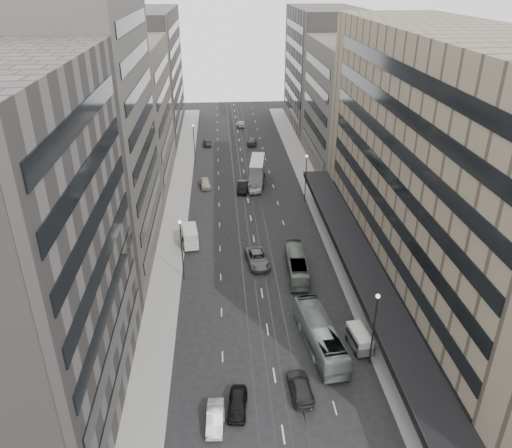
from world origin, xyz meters
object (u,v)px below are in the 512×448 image
object	(u,v)px
bus_near	(320,335)
sedan_0	(237,404)
vw_microbus	(359,338)
panel_van	(190,236)
sedan_1	(215,418)
sedan_2	(258,258)
double_decker	(257,170)
bus_far	(296,264)

from	to	relation	value
bus_near	sedan_0	world-z (taller)	bus_near
bus_near	sedan_0	xyz separation A→B (m)	(-8.89, -7.73, -0.87)
vw_microbus	panel_van	world-z (taller)	panel_van
vw_microbus	sedan_0	size ratio (longest dim) A/B	0.95
panel_van	sedan_1	xyz separation A→B (m)	(3.44, -32.07, -0.86)
sedan_0	sedan_1	bearing A→B (deg)	-137.99
vw_microbus	bus_near	bearing A→B (deg)	168.29
panel_van	sedan_1	world-z (taller)	panel_van
vw_microbus	sedan_1	xyz separation A→B (m)	(-14.96, -8.83, -0.47)
vw_microbus	panel_van	xyz separation A→B (m)	(-18.40, 23.24, 0.39)
bus_near	sedan_0	bearing A→B (deg)	34.07
sedan_1	sedan_2	size ratio (longest dim) A/B	0.70
panel_van	sedan_2	distance (m)	10.86
vw_microbus	sedan_2	distance (m)	19.81
double_decker	sedan_2	xyz separation A→B (m)	(-2.17, -28.87, -1.67)
bus_far	sedan_1	bearing A→B (deg)	68.29
bus_near	sedan_1	xyz separation A→B (m)	(-10.89, -9.13, -0.90)
double_decker	sedan_0	distance (m)	54.19
double_decker	sedan_1	world-z (taller)	double_decker
sedan_1	sedan_2	world-z (taller)	sedan_2
bus_far	vw_microbus	distance (m)	15.36
sedan_0	bus_far	bearing A→B (deg)	75.60
bus_far	sedan_2	distance (m)	5.61
bus_near	double_decker	bearing A→B (deg)	-93.28
sedan_0	sedan_2	size ratio (longest dim) A/B	0.71
bus_near	sedan_1	bearing A→B (deg)	33.07
bus_far	double_decker	size ratio (longest dim) A/B	1.13
bus_far	sedan_2	world-z (taller)	bus_far
bus_far	sedan_1	size ratio (longest dim) A/B	2.39
sedan_2	sedan_0	bearing A→B (deg)	-106.00
sedan_2	panel_van	bearing A→B (deg)	140.90
vw_microbus	double_decker	bearing A→B (deg)	91.20
sedan_0	sedan_1	world-z (taller)	sedan_0
bus_near	bus_far	world-z (taller)	bus_near
bus_near	sedan_2	xyz separation A→B (m)	(-5.11, 17.24, -0.76)
bus_far	sedan_2	size ratio (longest dim) A/B	1.67
vw_microbus	sedan_0	bearing A→B (deg)	-157.61
double_decker	sedan_1	bearing A→B (deg)	-90.35
sedan_0	sedan_2	distance (m)	25.25
vw_microbus	sedan_2	size ratio (longest dim) A/B	0.68
bus_near	vw_microbus	size ratio (longest dim) A/B	2.84
bus_far	sedan_2	xyz separation A→B (m)	(-4.82, 2.82, -0.55)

